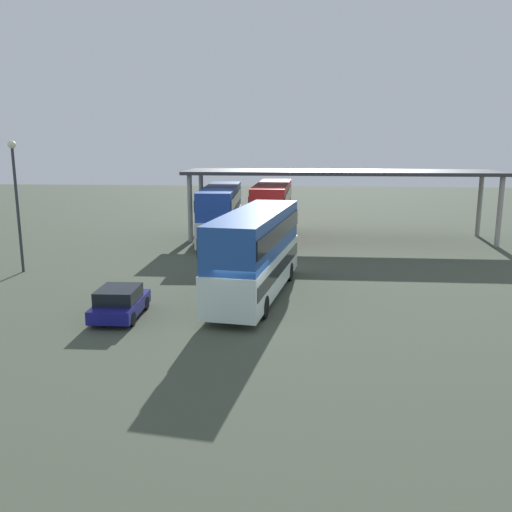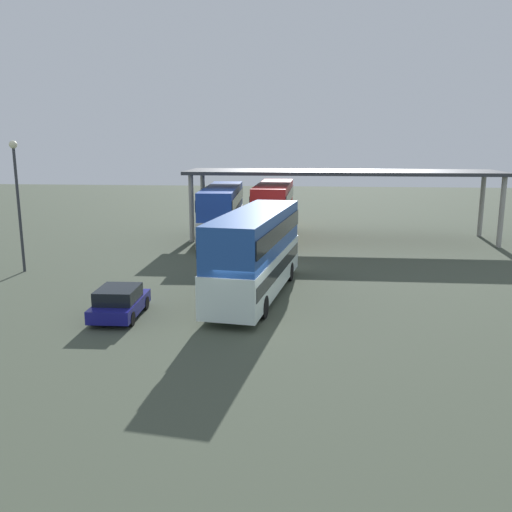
{
  "view_description": "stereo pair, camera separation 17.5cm",
  "coord_description": "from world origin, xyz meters",
  "px_view_note": "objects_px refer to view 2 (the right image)",
  "views": [
    {
      "loc": [
        2.13,
        -21.36,
        7.47
      ],
      "look_at": [
        0.01,
        4.14,
        2.0
      ],
      "focal_mm": 37.89,
      "sensor_mm": 36.0,
      "label": 1
    },
    {
      "loc": [
        2.31,
        -21.35,
        7.47
      ],
      "look_at": [
        0.01,
        4.14,
        2.0
      ],
      "focal_mm": 37.89,
      "sensor_mm": 36.0,
      "label": 2
    }
  ],
  "objects_px": {
    "parked_hatchback": "(120,302)",
    "double_decker_near_canopy": "(222,211)",
    "double_decker_main": "(256,250)",
    "double_decker_mid_row": "(274,208)",
    "lamppost_tall": "(17,190)"
  },
  "relations": [
    {
      "from": "lamppost_tall",
      "to": "parked_hatchback",
      "type": "bearing_deg",
      "value": -42.4
    },
    {
      "from": "double_decker_near_canopy",
      "to": "parked_hatchback",
      "type": "bearing_deg",
      "value": 172.21
    },
    {
      "from": "parked_hatchback",
      "to": "lamppost_tall",
      "type": "distance_m",
      "value": 12.05
    },
    {
      "from": "parked_hatchback",
      "to": "double_decker_main",
      "type": "bearing_deg",
      "value": -57.07
    },
    {
      "from": "parked_hatchback",
      "to": "double_decker_mid_row",
      "type": "height_order",
      "value": "double_decker_mid_row"
    },
    {
      "from": "parked_hatchback",
      "to": "double_decker_near_canopy",
      "type": "height_order",
      "value": "double_decker_near_canopy"
    },
    {
      "from": "double_decker_mid_row",
      "to": "lamppost_tall",
      "type": "xyz_separation_m",
      "value": [
        -13.86,
        -12.32,
        2.4
      ]
    },
    {
      "from": "double_decker_main",
      "to": "parked_hatchback",
      "type": "relative_size",
      "value": 2.95
    },
    {
      "from": "double_decker_main",
      "to": "double_decker_mid_row",
      "type": "relative_size",
      "value": 1.02
    },
    {
      "from": "double_decker_main",
      "to": "double_decker_mid_row",
      "type": "distance_m",
      "value": 16.13
    },
    {
      "from": "double_decker_near_canopy",
      "to": "lamppost_tall",
      "type": "distance_m",
      "value": 15.13
    },
    {
      "from": "parked_hatchback",
      "to": "double_decker_near_canopy",
      "type": "relative_size",
      "value": 0.33
    },
    {
      "from": "double_decker_main",
      "to": "double_decker_near_canopy",
      "type": "relative_size",
      "value": 0.96
    },
    {
      "from": "double_decker_near_canopy",
      "to": "lamppost_tall",
      "type": "bearing_deg",
      "value": 135.1
    },
    {
      "from": "lamppost_tall",
      "to": "double_decker_main",
      "type": "bearing_deg",
      "value": -15.3
    }
  ]
}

